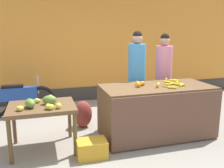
{
  "coord_description": "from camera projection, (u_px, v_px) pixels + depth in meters",
  "views": [
    {
      "loc": [
        -1.4,
        -3.82,
        1.86
      ],
      "look_at": [
        -0.23,
        0.15,
        0.96
      ],
      "focal_mm": 39.92,
      "sensor_mm": 36.0,
      "label": 1
    }
  ],
  "objects": [
    {
      "name": "ground_plane",
      "position": [
        127.0,
        138.0,
        4.36
      ],
      "size": [
        24.0,
        24.0,
        0.0
      ],
      "primitive_type": "plane",
      "color": "gray"
    },
    {
      "name": "market_wall_back",
      "position": [
        93.0,
        42.0,
        6.58
      ],
      "size": [
        9.14,
        0.23,
        3.18
      ],
      "color": "orange",
      "rests_on": "ground"
    },
    {
      "name": "fruit_stall_counter",
      "position": [
        156.0,
        111.0,
        4.4
      ],
      "size": [
        1.93,
        0.94,
        0.91
      ],
      "color": "brown",
      "rests_on": "ground"
    },
    {
      "name": "side_table_wooden",
      "position": [
        42.0,
        111.0,
        3.84
      ],
      "size": [
        1.01,
        0.78,
        0.72
      ],
      "color": "brown",
      "rests_on": "ground"
    },
    {
      "name": "banana_bunch_pile",
      "position": [
        172.0,
        83.0,
        4.4
      ],
      "size": [
        0.64,
        0.63,
        0.07
      ],
      "color": "gold",
      "rests_on": "fruit_stall_counter"
    },
    {
      "name": "orange_pile",
      "position": [
        140.0,
        84.0,
        4.3
      ],
      "size": [
        0.22,
        0.22,
        0.09
      ],
      "color": "orange",
      "rests_on": "fruit_stall_counter"
    },
    {
      "name": "mango_papaya_pile",
      "position": [
        41.0,
        103.0,
        3.75
      ],
      "size": [
        0.65,
        0.64,
        0.14
      ],
      "color": "#DBCA4B",
      "rests_on": "side_table_wooden"
    },
    {
      "name": "vendor_woman_blue_shirt",
      "position": [
        137.0,
        78.0,
        4.94
      ],
      "size": [
        0.34,
        0.34,
        1.84
      ],
      "color": "#33333D",
      "rests_on": "ground"
    },
    {
      "name": "vendor_woman_pink_shirt",
      "position": [
        163.0,
        76.0,
        5.21
      ],
      "size": [
        0.34,
        0.34,
        1.79
      ],
      "color": "#33333D",
      "rests_on": "ground"
    },
    {
      "name": "parked_motorcycle",
      "position": [
        18.0,
        98.0,
        5.42
      ],
      "size": [
        1.6,
        0.18,
        0.88
      ],
      "color": "black",
      "rests_on": "ground"
    },
    {
      "name": "produce_crate",
      "position": [
        92.0,
        149.0,
        3.7
      ],
      "size": [
        0.45,
        0.34,
        0.26
      ],
      "primitive_type": "cube",
      "rotation": [
        0.0,
        0.0,
        -0.04
      ],
      "color": "gold",
      "rests_on": "ground"
    },
    {
      "name": "produce_sack",
      "position": [
        83.0,
        114.0,
        4.82
      ],
      "size": [
        0.38,
        0.32,
        0.53
      ],
      "primitive_type": "ellipsoid",
      "rotation": [
        0.0,
        0.0,
        3.08
      ],
      "color": "maroon",
      "rests_on": "ground"
    }
  ]
}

